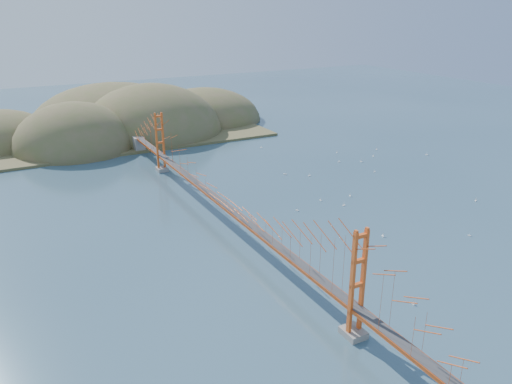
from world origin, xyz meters
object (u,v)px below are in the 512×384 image
bridge (224,181)px  sailboat_0 (383,236)px  sailboat_2 (344,205)px  sailboat_1 (285,174)px

bridge → sailboat_0: 24.02m
sailboat_2 → sailboat_1: (-0.06, 18.47, 0.01)m
sailboat_0 → sailboat_1: bearing=85.8°
sailboat_2 → sailboat_1: bearing=90.2°
sailboat_1 → sailboat_2: bearing=-89.8°
sailboat_0 → sailboat_2: (2.30, 11.99, 0.00)m
sailboat_0 → sailboat_2: 12.21m
bridge → sailboat_1: (20.42, 16.34, -6.85)m
bridge → sailboat_2: (20.48, -2.13, -6.86)m
sailboat_0 → sailboat_2: size_ratio=0.99×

